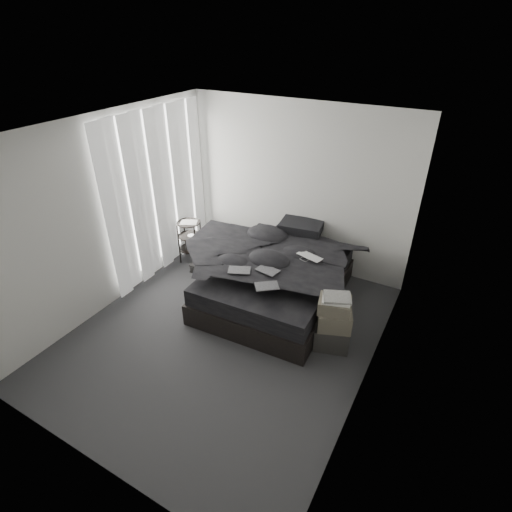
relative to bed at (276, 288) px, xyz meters
The scene contains 25 objects.
floor 1.05m from the bed, 102.09° to the right, with size 3.60×4.20×0.01m, color #2F2F32.
ceiling 2.66m from the bed, 102.09° to the right, with size 3.60×4.20×0.01m, color white.
wall_back 1.59m from the bed, 101.44° to the left, with size 3.60×0.01×2.60m, color silver.
wall_front 3.33m from the bed, 94.01° to the right, with size 3.60×0.01×2.60m, color silver.
wall_left 2.54m from the bed, 153.19° to the right, with size 0.01×4.20×2.60m, color silver.
wall_right 2.20m from the bed, 32.82° to the right, with size 0.01×4.20×2.60m, color silver.
window_left 2.33m from the bed, behind, with size 0.02×2.00×2.30m, color white.
curtain_left 2.25m from the bed, behind, with size 0.06×2.12×2.48m, color white.
bed is the anchor object (origin of this frame).
mattress 0.27m from the bed, ahead, with size 1.65×2.20×0.24m, color black.
duvet 0.53m from the bed, 87.26° to the right, with size 1.67×1.94×0.26m, color black.
pillow_lower 1.00m from the bed, 96.31° to the left, with size 0.68×0.46×0.15m, color black.
pillow_upper 1.06m from the bed, 91.27° to the left, with size 0.64×0.44×0.14m, color black.
laptop 0.79m from the bed, 10.23° to the left, with size 0.36×0.23×0.03m, color silver.
comic_a 0.94m from the bed, 111.71° to the right, with size 0.29×0.19×0.01m, color black.
comic_b 0.80m from the bed, 80.14° to the right, with size 0.29×0.19×0.01m, color black.
comic_c 1.04m from the bed, 72.84° to the right, with size 0.29×0.19×0.01m, color black.
side_stand 1.77m from the bed, behind, with size 0.38×0.38×0.69m, color black.
papers 1.83m from the bed, behind, with size 0.27×0.20×0.01m, color white.
floor_books 1.46m from the bed, behind, with size 0.14×0.20×0.14m, color black.
box_lower 1.21m from the bed, 28.82° to the right, with size 0.42×0.33×0.31m, color #242424.
box_mid 1.26m from the bed, 28.81° to the right, with size 0.39×0.31×0.24m, color #524D41.
box_upper 1.30m from the bed, 29.14° to the right, with size 0.38×0.30×0.16m, color #524D41.
art_book_white 1.34m from the bed, 28.82° to the right, with size 0.32×0.26×0.03m, color silver.
art_book_snake 1.37m from the bed, 28.81° to the right, with size 0.31×0.25×0.03m, color silver.
Camera 1 is at (2.29, -3.29, 3.55)m, focal length 28.00 mm.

